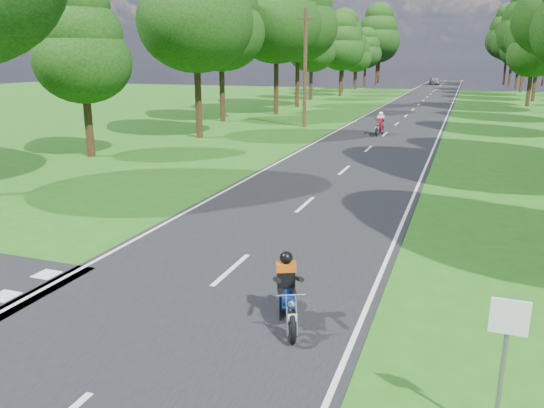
% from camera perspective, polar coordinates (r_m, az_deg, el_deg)
% --- Properties ---
extents(ground, '(160.00, 160.00, 0.00)m').
position_cam_1_polar(ground, '(10.77, -8.87, -10.89)').
color(ground, '#265914').
rests_on(ground, ground).
extents(main_road, '(7.00, 140.00, 0.02)m').
position_cam_1_polar(main_road, '(58.79, 15.49, 10.25)').
color(main_road, black).
rests_on(main_road, ground).
extents(road_markings, '(7.40, 140.00, 0.01)m').
position_cam_1_polar(road_markings, '(56.94, 15.19, 10.14)').
color(road_markings, silver).
rests_on(road_markings, main_road).
extents(treeline, '(40.00, 115.35, 14.78)m').
position_cam_1_polar(treeline, '(68.64, 18.02, 17.64)').
color(treeline, black).
rests_on(treeline, ground).
extents(telegraph_pole, '(1.20, 0.26, 8.00)m').
position_cam_1_polar(telegraph_pole, '(37.98, 3.58, 14.38)').
color(telegraph_pole, '#382616').
rests_on(telegraph_pole, ground).
extents(road_sign, '(0.45, 0.07, 2.00)m').
position_cam_1_polar(road_sign, '(7.27, 23.81, -13.86)').
color(road_sign, slate).
rests_on(road_sign, ground).
extents(rider_near_blue, '(1.18, 1.69, 1.35)m').
position_cam_1_polar(rider_near_blue, '(9.72, 1.64, -9.20)').
color(rider_near_blue, navy).
rests_on(rider_near_blue, main_road).
extents(rider_far_red, '(0.69, 1.78, 1.46)m').
position_cam_1_polar(rider_far_red, '(34.65, 11.52, 8.49)').
color(rider_far_red, maroon).
rests_on(rider_far_red, main_road).
extents(distant_car, '(2.26, 4.20, 1.36)m').
position_cam_1_polar(distant_car, '(105.91, 17.06, 12.57)').
color(distant_car, '#B6B9BE').
rests_on(distant_car, main_road).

